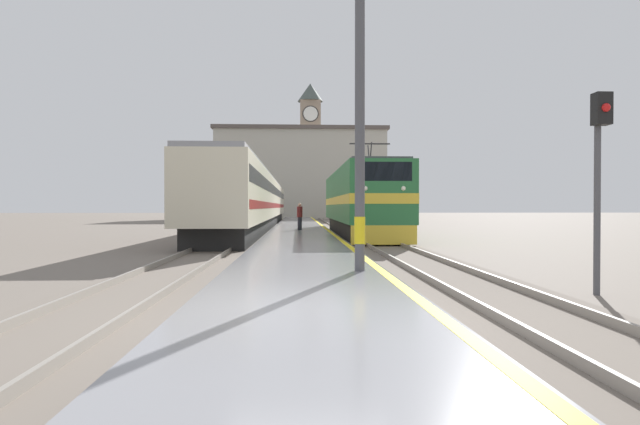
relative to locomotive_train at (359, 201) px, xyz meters
name	(u,v)px	position (x,y,z in m)	size (l,w,h in m)	color
ground_plane	(300,229)	(-3.43, 8.27, -1.98)	(200.00, 200.00, 0.00)	#70665B
platform	(300,231)	(-3.43, 3.27, -1.85)	(3.66, 140.00, 0.26)	gray
rail_track_near	(353,232)	(0.00, 3.27, -1.95)	(2.84, 140.00, 0.16)	#70665B
rail_track_far	(248,232)	(-6.79, 3.27, -1.95)	(2.83, 140.00, 0.16)	#70665B
locomotive_train	(359,201)	(0.00, 0.00, 0.00)	(2.92, 16.96, 4.84)	black
passenger_train	(258,201)	(-6.79, 11.57, 0.16)	(2.92, 45.85, 3.98)	black
catenary_mast	(365,77)	(-2.13, -17.97, 2.56)	(2.53, 0.24, 8.46)	#4C4C51
person_on_platform	(300,216)	(-3.47, 1.52, -0.86)	(0.34, 0.34, 1.65)	#23232D
clock_tower	(310,146)	(-1.47, 53.31, 9.71)	(4.14, 4.14, 21.99)	gray
station_building	(301,174)	(-3.13, 43.02, 4.42)	(24.18, 9.38, 12.75)	#B7B2A3
signal_post	(600,159)	(2.06, -19.82, 0.58)	(0.30, 0.39, 3.80)	#4C4C51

